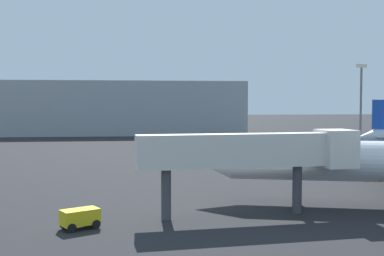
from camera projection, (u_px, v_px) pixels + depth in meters
jet_bridge at (260, 152)px, 36.04m from camera, size 16.42×3.60×6.22m
baggage_cart at (80, 217)px, 32.36m from camera, size 2.73×2.30×1.30m
light_mast_right at (361, 96)px, 114.02m from camera, size 2.40×0.50×16.96m
terminal_building at (88, 108)px, 128.66m from camera, size 79.41×22.63×13.43m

